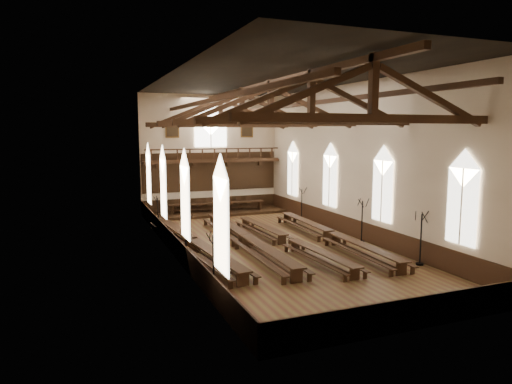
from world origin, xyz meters
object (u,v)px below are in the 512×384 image
at_px(refectory_row_c, 288,240).
at_px(candelabrum_right_near, 420,249).
at_px(candelabrum_left_mid, 186,246).
at_px(high_table, 217,204).
at_px(candelabrum_left_near, 214,274).
at_px(dais, 217,213).
at_px(candelabrum_right_far, 302,210).
at_px(candelabrum_left_far, 158,218).
at_px(candelabrum_right_mid, 362,229).
at_px(refectory_row_d, 332,234).
at_px(refectory_row_a, 192,242).
at_px(refectory_row_b, 246,238).

relative_size(refectory_row_c, candelabrum_right_near, 4.84).
height_order(candelabrum_left_mid, candelabrum_right_near, candelabrum_right_near).
bearing_deg(high_table, candelabrum_left_near, -107.23).
height_order(dais, candelabrum_left_near, candelabrum_left_near).
bearing_deg(candelabrum_left_mid, candelabrum_right_far, 35.82).
relative_size(refectory_row_c, high_table, 1.70).
bearing_deg(candelabrum_left_far, high_table, 35.45).
bearing_deg(candelabrum_right_mid, refectory_row_c, 174.15).
bearing_deg(dais, candelabrum_left_mid, -113.65).
bearing_deg(candelabrum_left_near, refectory_row_d, 31.53).
distance_m(refectory_row_a, high_table, 12.06).
relative_size(refectory_row_b, candelabrum_left_mid, 5.92).
bearing_deg(refectory_row_c, candelabrum_right_mid, -5.85).
bearing_deg(refectory_row_a, refectory_row_d, -8.96).
height_order(refectory_row_b, refectory_row_d, refectory_row_b).
relative_size(refectory_row_d, candelabrum_left_far, 6.15).
xyz_separation_m(dais, candelabrum_right_near, (5.49, -18.19, 0.76)).
bearing_deg(candelabrum_left_near, candelabrum_left_far, 90.00).
relative_size(refectory_row_a, refectory_row_c, 1.06).
height_order(high_table, candelabrum_right_mid, candelabrum_right_mid).
distance_m(refectory_row_d, candelabrum_right_far, 7.80).
relative_size(candelabrum_left_far, candelabrum_right_mid, 0.84).
bearing_deg(candelabrum_left_mid, candelabrum_right_near, -25.83).
relative_size(candelabrum_left_mid, candelabrum_right_near, 0.88).
height_order(refectory_row_a, candelabrum_left_mid, candelabrum_left_mid).
bearing_deg(candelabrum_right_far, refectory_row_a, -148.88).
bearing_deg(candelabrum_right_far, candelabrum_left_near, -129.86).
distance_m(refectory_row_d, candelabrum_left_far, 12.53).
height_order(refectory_row_c, refectory_row_d, refectory_row_d).
distance_m(refectory_row_a, candelabrum_right_far, 12.08).
bearing_deg(candelabrum_right_mid, dais, 112.96).
bearing_deg(refectory_row_d, refectory_row_c, -178.70).
height_order(refectory_row_c, candelabrum_right_mid, candelabrum_right_mid).
relative_size(refectory_row_c, dais, 1.21).
xyz_separation_m(refectory_row_d, candelabrum_right_near, (1.80, -5.80, 0.32)).
distance_m(refectory_row_d, candelabrum_left_near, 10.91).
bearing_deg(candelabrum_right_far, candelabrum_left_far, 175.85).
relative_size(refectory_row_b, refectory_row_d, 1.02).
relative_size(dais, candelabrum_left_mid, 4.57).
relative_size(refectory_row_a, candelabrum_right_far, 5.70).
height_order(refectory_row_b, dais, refectory_row_b).
height_order(refectory_row_b, candelabrum_right_mid, candelabrum_right_mid).
height_order(refectory_row_c, candelabrum_left_far, candelabrum_left_far).
distance_m(refectory_row_a, candelabrum_right_near, 12.57).
bearing_deg(candelabrum_right_mid, refectory_row_b, 167.27).
bearing_deg(candelabrum_right_mid, candelabrum_right_far, 90.00).
height_order(candelabrum_left_far, candelabrum_right_mid, candelabrum_right_mid).
bearing_deg(candelabrum_right_near, candelabrum_right_mid, 90.00).
height_order(candelabrum_left_near, candelabrum_right_mid, candelabrum_right_mid).
bearing_deg(refectory_row_b, candelabrum_right_mid, -12.73).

